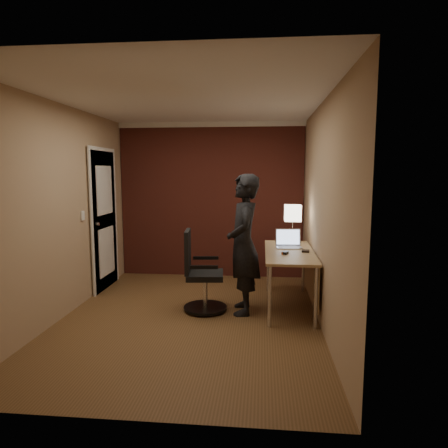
{
  "coord_description": "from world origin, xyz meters",
  "views": [
    {
      "loc": [
        0.84,
        -4.49,
        1.71
      ],
      "look_at": [
        0.35,
        0.55,
        1.05
      ],
      "focal_mm": 32.0,
      "sensor_mm": 36.0,
      "label": 1
    }
  ],
  "objects_px": {
    "desk_lamp": "(293,214)",
    "mouse": "(285,253)",
    "office_chair": "(200,276)",
    "laptop": "(288,242)",
    "desk": "(295,261)",
    "person": "(243,244)",
    "wallet": "(306,251)"
  },
  "relations": [
    {
      "from": "mouse",
      "to": "desk_lamp",
      "type": "bearing_deg",
      "value": 100.89
    },
    {
      "from": "desk_lamp",
      "to": "laptop",
      "type": "height_order",
      "value": "desk_lamp"
    },
    {
      "from": "mouse",
      "to": "wallet",
      "type": "xyz_separation_m",
      "value": [
        0.26,
        0.15,
        -0.01
      ]
    },
    {
      "from": "laptop",
      "to": "desk",
      "type": "bearing_deg",
      "value": -75.49
    },
    {
      "from": "desk",
      "to": "office_chair",
      "type": "bearing_deg",
      "value": -168.63
    },
    {
      "from": "laptop",
      "to": "mouse",
      "type": "xyz_separation_m",
      "value": [
        -0.07,
        -0.47,
        -0.05
      ]
    },
    {
      "from": "mouse",
      "to": "person",
      "type": "relative_size",
      "value": 0.06
    },
    {
      "from": "mouse",
      "to": "office_chair",
      "type": "relative_size",
      "value": 0.1
    },
    {
      "from": "office_chair",
      "to": "person",
      "type": "height_order",
      "value": "person"
    },
    {
      "from": "laptop",
      "to": "office_chair",
      "type": "bearing_deg",
      "value": -155.72
    },
    {
      "from": "wallet",
      "to": "office_chair",
      "type": "height_order",
      "value": "office_chair"
    },
    {
      "from": "desk_lamp",
      "to": "laptop",
      "type": "xyz_separation_m",
      "value": [
        -0.07,
        -0.26,
        -0.35
      ]
    },
    {
      "from": "desk_lamp",
      "to": "office_chair",
      "type": "distance_m",
      "value": 1.56
    },
    {
      "from": "wallet",
      "to": "office_chair",
      "type": "xyz_separation_m",
      "value": [
        -1.29,
        -0.19,
        -0.3
      ]
    },
    {
      "from": "person",
      "to": "laptop",
      "type": "bearing_deg",
      "value": 125.03
    },
    {
      "from": "desk_lamp",
      "to": "wallet",
      "type": "xyz_separation_m",
      "value": [
        0.12,
        -0.57,
        -0.41
      ]
    },
    {
      "from": "desk_lamp",
      "to": "mouse",
      "type": "bearing_deg",
      "value": -100.6
    },
    {
      "from": "desk_lamp",
      "to": "office_chair",
      "type": "height_order",
      "value": "desk_lamp"
    },
    {
      "from": "desk",
      "to": "person",
      "type": "bearing_deg",
      "value": -160.24
    },
    {
      "from": "desk",
      "to": "desk_lamp",
      "type": "xyz_separation_m",
      "value": [
        -0.0,
        0.52,
        0.55
      ]
    },
    {
      "from": "laptop",
      "to": "mouse",
      "type": "bearing_deg",
      "value": -98.42
    },
    {
      "from": "desk",
      "to": "person",
      "type": "height_order",
      "value": "person"
    },
    {
      "from": "laptop",
      "to": "office_chair",
      "type": "xyz_separation_m",
      "value": [
        -1.1,
        -0.5,
        -0.36
      ]
    },
    {
      "from": "laptop",
      "to": "wallet",
      "type": "distance_m",
      "value": 0.37
    },
    {
      "from": "laptop",
      "to": "person",
      "type": "distance_m",
      "value": 0.75
    },
    {
      "from": "desk",
      "to": "wallet",
      "type": "height_order",
      "value": "wallet"
    },
    {
      "from": "laptop",
      "to": "wallet",
      "type": "relative_size",
      "value": 3.14
    },
    {
      "from": "wallet",
      "to": "office_chair",
      "type": "relative_size",
      "value": 0.11
    },
    {
      "from": "mouse",
      "to": "person",
      "type": "distance_m",
      "value": 0.51
    },
    {
      "from": "office_chair",
      "to": "person",
      "type": "bearing_deg",
      "value": 0.68
    },
    {
      "from": "laptop",
      "to": "mouse",
      "type": "distance_m",
      "value": 0.47
    },
    {
      "from": "mouse",
      "to": "wallet",
      "type": "distance_m",
      "value": 0.3
    }
  ]
}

